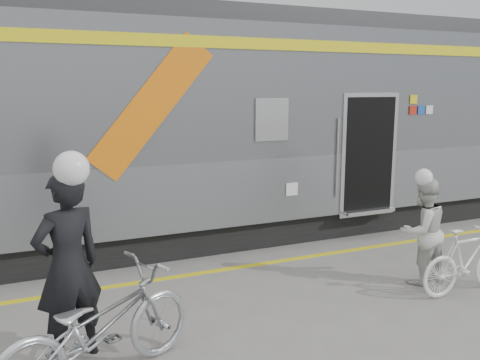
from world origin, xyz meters
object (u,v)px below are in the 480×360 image
bicycle_left (98,328)px  woman (422,231)px  man (68,267)px  bicycle_right (467,260)px

bicycle_left → woman: bearing=-103.5°
man → bicycle_right: 5.14m
woman → bicycle_left: bearing=8.7°
man → bicycle_left: (0.20, -0.55, -0.45)m
man → woman: man is taller
man → bicycle_right: size_ratio=1.29×
woman → bicycle_right: (0.30, -0.55, -0.30)m
man → bicycle_left: size_ratio=0.95×
bicycle_right → bicycle_left: bearing=91.8°
bicycle_left → bicycle_right: bicycle_left is taller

